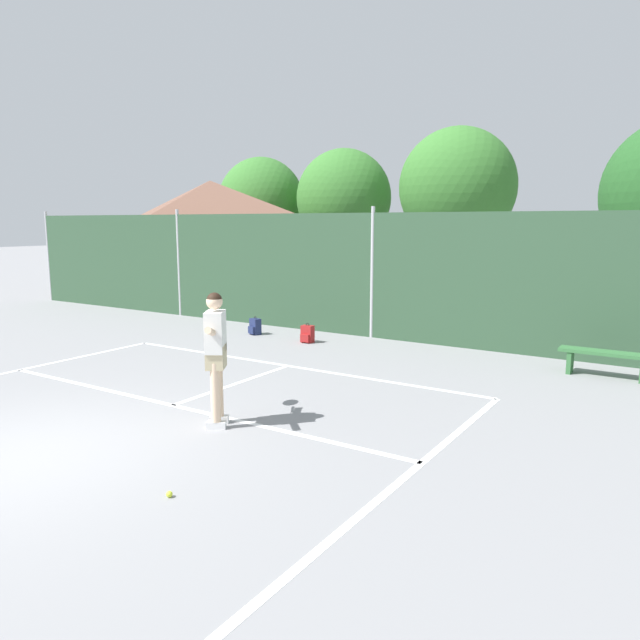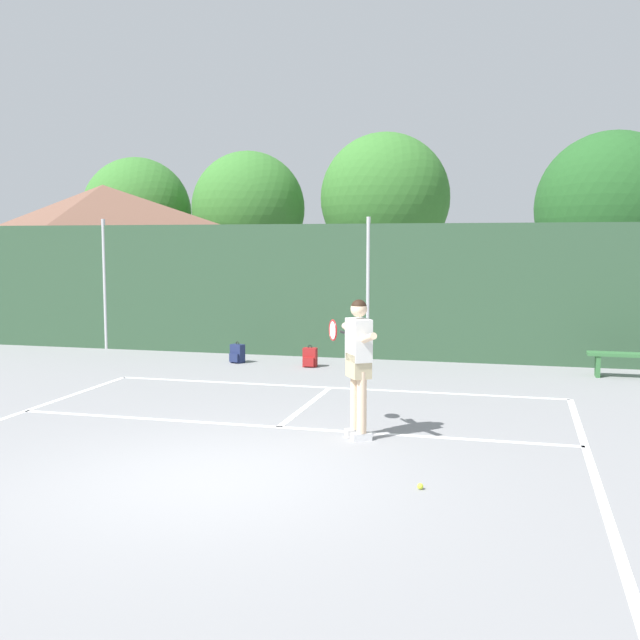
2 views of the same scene
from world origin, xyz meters
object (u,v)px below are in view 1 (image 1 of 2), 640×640
(backpack_red, at_px, (307,334))
(tennis_ball, at_px, (169,494))
(tennis_player, at_px, (216,347))
(courtside_bench, at_px, (606,358))
(backpack_navy, at_px, (255,327))

(backpack_red, bearing_deg, tennis_ball, -66.27)
(tennis_player, height_order, courtside_bench, tennis_player)
(tennis_ball, bearing_deg, backpack_red, 113.73)
(backpack_red, bearing_deg, tennis_player, -68.37)
(tennis_player, height_order, tennis_ball, tennis_player)
(tennis_ball, bearing_deg, courtside_bench, 68.09)
(tennis_ball, bearing_deg, backpack_navy, 123.21)
(tennis_player, bearing_deg, tennis_ball, -60.65)
(backpack_red, xyz_separation_m, courtside_bench, (6.30, 0.30, 0.17))
(tennis_player, relative_size, tennis_ball, 28.10)
(tennis_player, distance_m, courtside_bench, 7.12)
(tennis_player, xyz_separation_m, backpack_red, (-2.15, 5.44, -0.92))
(courtside_bench, bearing_deg, tennis_ball, -111.91)
(backpack_navy, bearing_deg, tennis_ball, -56.79)
(backpack_navy, height_order, backpack_red, same)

